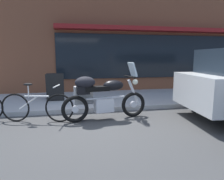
{
  "coord_description": "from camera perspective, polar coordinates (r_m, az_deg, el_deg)",
  "views": [
    {
      "loc": [
        -0.47,
        -4.37,
        1.53
      ],
      "look_at": [
        0.56,
        0.74,
        0.7
      ],
      "focal_mm": 33.42,
      "sensor_mm": 36.0,
      "label": 1
    }
  ],
  "objects": [
    {
      "name": "sandwich_board_sign",
      "position": [
        6.95,
        -15.28,
        0.73
      ],
      "size": [
        0.55,
        0.4,
        0.88
      ],
      "color": "black",
      "rests_on": "sidewalk_curb"
    },
    {
      "name": "touring_motorcycle",
      "position": [
        5.06,
        -3.28,
        -1.5
      ],
      "size": [
        2.13,
        0.65,
        1.4
      ],
      "color": "black",
      "rests_on": "ground_plane"
    },
    {
      "name": "storefront_building",
      "position": [
        10.98,
        26.01,
        16.91
      ],
      "size": [
        19.99,
        0.9,
        6.54
      ],
      "color": "brown",
      "rests_on": "ground_plane"
    },
    {
      "name": "parked_bicycle",
      "position": [
        5.23,
        -19.83,
        -4.28
      ],
      "size": [
        1.7,
        0.56,
        0.93
      ],
      "color": "black",
      "rests_on": "ground_plane"
    },
    {
      "name": "ground_plane",
      "position": [
        4.66,
        -5.07,
        -10.17
      ],
      "size": [
        80.0,
        80.0,
        0.0
      ],
      "primitive_type": "plane",
      "color": "#3A3A3A"
    }
  ]
}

